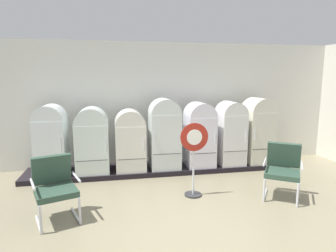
{
  "coord_description": "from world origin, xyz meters",
  "views": [
    {
      "loc": [
        -1.09,
        -3.49,
        2.2
      ],
      "look_at": [
        0.11,
        2.75,
        1.11
      ],
      "focal_mm": 30.99,
      "sensor_mm": 36.0,
      "label": 1
    }
  ],
  "objects": [
    {
      "name": "back_wall",
      "position": [
        0.0,
        3.66,
        1.53
      ],
      "size": [
        11.76,
        0.12,
        3.03
      ],
      "color": "silver",
      "rests_on": "ground"
    },
    {
      "name": "armchair_left",
      "position": [
        -2.01,
        1.01,
        0.56
      ],
      "size": [
        0.79,
        0.82,
        0.99
      ],
      "color": "silver",
      "rests_on": "ground"
    },
    {
      "name": "ground",
      "position": [
        0.0,
        0.0,
        -0.03
      ],
      "size": [
        12.0,
        10.0,
        0.05
      ],
      "primitive_type": "cube",
      "color": "#7E755C"
    },
    {
      "name": "refrigerator_5",
      "position": [
        1.67,
        2.92,
        0.91
      ],
      "size": [
        0.6,
        0.69,
        1.51
      ],
      "color": "white",
      "rests_on": "display_plinth"
    },
    {
      "name": "armchair_right",
      "position": [
        1.94,
        1.11,
        0.56
      ],
      "size": [
        0.86,
        0.88,
        0.99
      ],
      "color": "silver",
      "rests_on": "ground"
    },
    {
      "name": "refrigerator_4",
      "position": [
        0.91,
        2.93,
        0.9
      ],
      "size": [
        0.64,
        0.71,
        1.5
      ],
      "color": "white",
      "rests_on": "display_plinth"
    },
    {
      "name": "refrigerator_1",
      "position": [
        -1.55,
        2.94,
        0.86
      ],
      "size": [
        0.71,
        0.72,
        1.43
      ],
      "color": "silver",
      "rests_on": "display_plinth"
    },
    {
      "name": "refrigerator_2",
      "position": [
        -0.72,
        2.93,
        0.82
      ],
      "size": [
        0.66,
        0.71,
        1.36
      ],
      "color": "silver",
      "rests_on": "display_plinth"
    },
    {
      "name": "sign_stand",
      "position": [
        0.34,
        1.45,
        0.71
      ],
      "size": [
        0.52,
        0.32,
        1.38
      ],
      "color": "#2D2D30",
      "rests_on": "ground"
    },
    {
      "name": "refrigerator_6",
      "position": [
        2.39,
        2.93,
        0.95
      ],
      "size": [
        0.64,
        0.71,
        1.58
      ],
      "color": "silver",
      "rests_on": "display_plinth"
    },
    {
      "name": "refrigerator_3",
      "position": [
        0.06,
        2.91,
        0.96
      ],
      "size": [
        0.68,
        0.66,
        1.6
      ],
      "color": "silver",
      "rests_on": "display_plinth"
    },
    {
      "name": "refrigerator_0",
      "position": [
        -2.4,
        2.94,
        0.91
      ],
      "size": [
        0.62,
        0.72,
        1.51
      ],
      "color": "white",
      "rests_on": "display_plinth"
    },
    {
      "name": "display_plinth",
      "position": [
        0.0,
        3.02,
        0.05
      ],
      "size": [
        6.13,
        0.95,
        0.11
      ],
      "primitive_type": "cube",
      "color": "black",
      "rests_on": "ground"
    }
  ]
}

